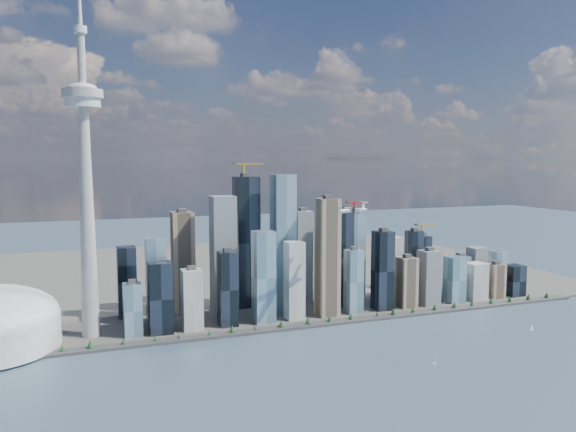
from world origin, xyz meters
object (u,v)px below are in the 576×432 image
object	(u,v)px
airplane	(353,210)
sailboat_east	(532,328)
needle_tower	(86,178)
sailboat_west	(434,362)

from	to	relation	value
airplane	sailboat_east	size ratio (longest dim) A/B	5.87
needle_tower	sailboat_west	world-z (taller)	needle_tower
needle_tower	sailboat_west	distance (m)	543.33
sailboat_west	sailboat_east	xyz separation A→B (m)	(225.68, 69.26, 0.12)
airplane	sailboat_west	xyz separation A→B (m)	(35.61, -165.84, -183.60)
airplane	needle_tower	bearing A→B (deg)	147.64
sailboat_west	sailboat_east	distance (m)	236.07
needle_tower	airplane	xyz separation A→B (m)	(376.22, -101.51, -49.07)
airplane	sailboat_east	distance (m)	333.56
airplane	sailboat_west	world-z (taller)	airplane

